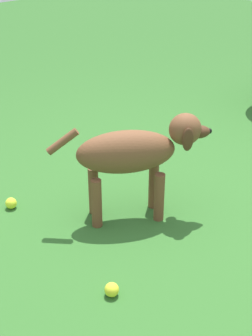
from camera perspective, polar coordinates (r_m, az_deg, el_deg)
name	(u,v)px	position (r m, az deg, el deg)	size (l,w,h in m)	color
ground	(174,215)	(2.71, 5.90, -5.69)	(14.00, 14.00, 0.00)	#2D6026
dog	(136,153)	(2.50, 1.17, 1.86)	(0.74, 0.56, 0.60)	brown
tennis_ball_0	(11,203)	(2.82, -13.77, -4.17)	(0.07, 0.07, 0.07)	#D3E530
tennis_ball_2	(112,290)	(2.17, -1.74, -14.53)	(0.07, 0.07, 0.07)	yellow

